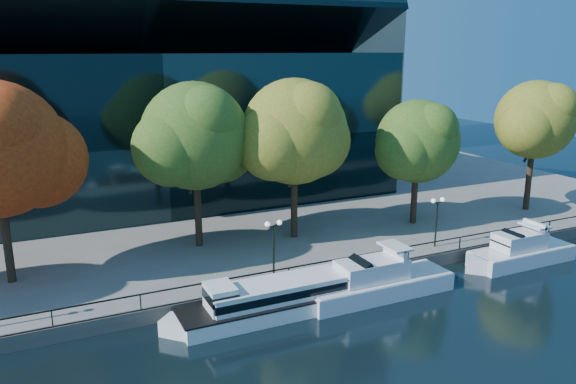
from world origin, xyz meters
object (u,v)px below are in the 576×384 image
tree_3 (297,134)px  lamp_2 (437,211)px  cruiser_far (518,251)px  cruiser_near (372,282)px  tour_boat (273,298)px  tree_5 (537,122)px  tree_2 (197,138)px  tree_4 (419,143)px  lamp_1 (274,235)px

tree_3 → lamp_2: (9.00, -6.94, -5.75)m
cruiser_far → tree_3: (-14.13, 10.71, 8.70)m
cruiser_near → cruiser_far: 13.72m
tree_3 → tour_boat: bearing=-122.8°
tour_boat → cruiser_near: 7.18m
tree_5 → tree_2: bearing=173.7°
cruiser_near → tree_4: (11.08, 9.80, 7.26)m
tree_3 → tree_5: size_ratio=1.05×
tour_boat → tree_4: (18.25, 9.41, 7.20)m
cruiser_near → lamp_1: size_ratio=2.94×
tree_3 → lamp_1: tree_3 is taller
lamp_2 → tree_5: bearing=17.0°
tree_4 → lamp_2: 7.71m
lamp_1 → tree_4: bearing=19.4°
tree_5 → cruiser_near: bearing=-160.2°
tree_3 → lamp_1: bearing=-126.6°
tree_2 → tree_3: 7.98m
tour_boat → tree_3: size_ratio=1.06×
tour_boat → cruiser_near: bearing=-3.1°
tree_4 → lamp_2: (-2.49, -5.85, -4.35)m
lamp_1 → tree_2: bearing=108.4°
tree_4 → tree_5: size_ratio=0.89×
lamp_2 → tree_3: bearing=142.4°
cruiser_near → tree_4: tree_4 is taller
cruiser_near → tree_5: size_ratio=0.94×
tree_2 → cruiser_far: bearing=-28.6°
cruiser_far → tour_boat: bearing=179.4°
lamp_1 → lamp_2: size_ratio=1.00×
tree_4 → tree_5: bearing=-5.2°
lamp_1 → lamp_2: (14.15, 0.00, 0.00)m
tree_3 → lamp_1: (-5.14, -6.94, -5.75)m
tree_2 → tour_boat: bearing=-84.6°
tree_4 → lamp_2: size_ratio=2.77×
cruiser_near → lamp_1: lamp_1 is taller
tour_boat → lamp_1: 4.84m
tree_3 → tree_5: 24.46m
cruiser_near → tree_3: bearing=92.2°
cruiser_near → lamp_2: bearing=24.7°
lamp_2 → cruiser_near: bearing=-155.3°
cruiser_near → lamp_2: size_ratio=2.94×
cruiser_far → tree_2: (-22.01, 12.00, 8.68)m
cruiser_near → tree_2: bearing=124.2°
tree_3 → lamp_2: tree_3 is taller
cruiser_near → cruiser_far: (13.72, 0.18, -0.03)m
cruiser_near → tree_2: (-8.29, 12.18, 8.65)m
lamp_1 → tour_boat: bearing=-114.4°
cruiser_far → tree_5: bearing=39.6°
tour_boat → lamp_2: 16.41m
tree_3 → tree_4: (11.49, -1.09, -1.40)m
cruiser_far → lamp_2: (-5.13, 3.77, 2.94)m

